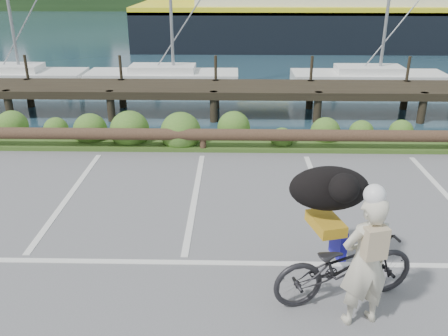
{
  "coord_description": "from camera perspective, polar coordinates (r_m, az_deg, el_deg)",
  "views": [
    {
      "loc": [
        0.79,
        -6.76,
        4.33
      ],
      "look_at": [
        0.62,
        0.89,
        1.1
      ],
      "focal_mm": 38.0,
      "sensor_mm": 36.0,
      "label": 1
    }
  ],
  "objects": [
    {
      "name": "ground",
      "position": [
        8.06,
        -4.62,
        -9.68
      ],
      "size": [
        72.0,
        72.0,
        0.0
      ],
      "primitive_type": "plane",
      "color": "#5C5C5E"
    },
    {
      "name": "log_rail",
      "position": [
        12.18,
        -2.54,
        2.04
      ],
      "size": [
        32.0,
        0.3,
        0.6
      ],
      "primitive_type": null,
      "color": "#443021",
      "rests_on": "ground"
    },
    {
      "name": "vegetation_strip",
      "position": [
        12.82,
        -2.34,
        3.36
      ],
      "size": [
        34.0,
        1.6,
        0.1
      ],
      "primitive_type": "cube",
      "color": "#3D5B21",
      "rests_on": "ground"
    },
    {
      "name": "bicycle",
      "position": [
        6.88,
        14.3,
        -11.3
      ],
      "size": [
        2.18,
        1.24,
        1.09
      ],
      "primitive_type": "imported",
      "rotation": [
        0.0,
        0.0,
        1.84
      ],
      "color": "black",
      "rests_on": "ground"
    },
    {
      "name": "dog",
      "position": [
        6.97,
        12.52,
        -2.42
      ],
      "size": [
        0.84,
        1.26,
        0.66
      ],
      "primitive_type": "ellipsoid",
      "rotation": [
        0.0,
        0.0,
        1.84
      ],
      "color": "black",
      "rests_on": "bicycle"
    },
    {
      "name": "cyclist",
      "position": [
        6.34,
        16.65,
        -10.77
      ],
      "size": [
        0.76,
        0.6,
        1.84
      ],
      "primitive_type": "imported",
      "rotation": [
        0.0,
        0.0,
        3.41
      ],
      "color": "beige",
      "rests_on": "ground"
    }
  ]
}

